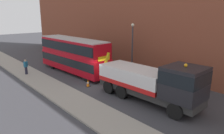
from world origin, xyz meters
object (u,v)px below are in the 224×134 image
object	(u,v)px
recovery_tow_truck	(152,81)
traffic_cone_near_bus	(88,83)
double_decker_bus	(73,54)
street_lamp	(132,44)
pedestrian_onlooker	(26,67)

from	to	relation	value
recovery_tow_truck	traffic_cone_near_bus	size ratio (longest dim) A/B	14.17
recovery_tow_truck	traffic_cone_near_bus	xyz separation A→B (m)	(-6.39, -1.71, -1.42)
double_decker_bus	street_lamp	xyz separation A→B (m)	(5.11, 4.71, 1.24)
street_lamp	recovery_tow_truck	bearing A→B (deg)	-34.86
recovery_tow_truck	pedestrian_onlooker	size ratio (longest dim) A/B	5.96
double_decker_bus	pedestrian_onlooker	bearing A→B (deg)	-118.19
traffic_cone_near_bus	pedestrian_onlooker	bearing A→B (deg)	-157.71
recovery_tow_truck	traffic_cone_near_bus	distance (m)	6.76
traffic_cone_near_bus	double_decker_bus	bearing A→B (deg)	162.84
pedestrian_onlooker	recovery_tow_truck	bearing A→B (deg)	-10.76
traffic_cone_near_bus	street_lamp	distance (m)	7.12
recovery_tow_truck	street_lamp	xyz separation A→B (m)	(-6.72, 4.68, 1.71)
recovery_tow_truck	double_decker_bus	xyz separation A→B (m)	(-11.84, -0.02, 0.47)
double_decker_bus	street_lamp	bearing A→B (deg)	39.81
double_decker_bus	traffic_cone_near_bus	bearing A→B (deg)	-19.98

